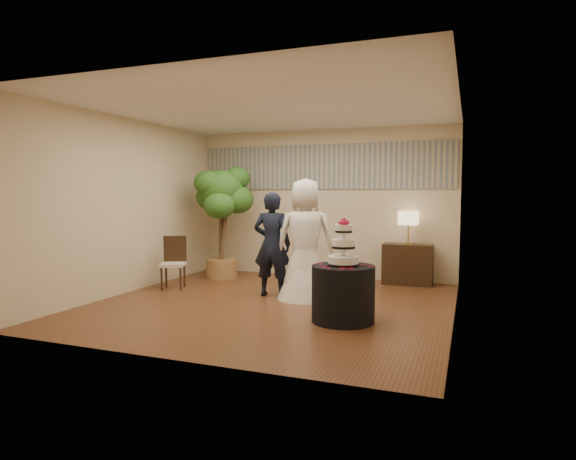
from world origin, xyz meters
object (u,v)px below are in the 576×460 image
at_px(console, 408,264).
at_px(side_chair, 173,263).
at_px(bride, 306,239).
at_px(groom, 272,244).
at_px(wedding_cake, 344,242).
at_px(ficus_tree, 221,221).
at_px(table_lamp, 408,228).
at_px(cake_table, 343,294).

xyz_separation_m(console, side_chair, (-3.62, -1.80, 0.08)).
bearing_deg(side_chair, bride, -18.93).
distance_m(groom, wedding_cake, 1.78).
xyz_separation_m(bride, console, (1.32, 1.71, -0.55)).
height_order(ficus_tree, side_chair, ficus_tree).
relative_size(groom, table_lamp, 2.80).
bearing_deg(wedding_cake, groom, 142.59).
distance_m(cake_table, wedding_cake, 0.65).
height_order(wedding_cake, table_lamp, wedding_cake).
distance_m(cake_table, side_chair, 3.32).
xyz_separation_m(bride, table_lamp, (1.32, 1.71, 0.09)).
distance_m(bride, side_chair, 2.36).
bearing_deg(console, wedding_cake, -99.25).
bearing_deg(table_lamp, side_chair, -153.52).
bearing_deg(wedding_cake, bride, 128.43).
relative_size(bride, cake_table, 2.32).
relative_size(groom, wedding_cake, 2.73).
bearing_deg(bride, table_lamp, -142.12).
bearing_deg(bride, groom, -13.19).
relative_size(groom, bride, 0.89).
distance_m(bride, table_lamp, 2.16).
distance_m(wedding_cake, console, 2.91).
relative_size(cake_table, console, 0.92).
relative_size(console, table_lamp, 1.48).
distance_m(groom, table_lamp, 2.54).
bearing_deg(side_chair, console, 5.16).
bearing_deg(bride, cake_table, 113.94).
distance_m(groom, ficus_tree, 1.89).
relative_size(console, side_chair, 0.97).
bearing_deg(side_chair, groom, -18.60).
distance_m(wedding_cake, ficus_tree, 3.64).
relative_size(ficus_tree, side_chair, 2.44).
bearing_deg(table_lamp, cake_table, -99.21).
bearing_deg(cake_table, groom, 142.59).
relative_size(cake_table, side_chair, 0.89).
distance_m(table_lamp, side_chair, 4.09).
bearing_deg(cake_table, wedding_cake, 0.00).
bearing_deg(cake_table, table_lamp, 80.79).
bearing_deg(table_lamp, wedding_cake, -99.21).
distance_m(wedding_cake, side_chair, 3.37).
bearing_deg(side_chair, ficus_tree, 56.31).
relative_size(table_lamp, ficus_tree, 0.27).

